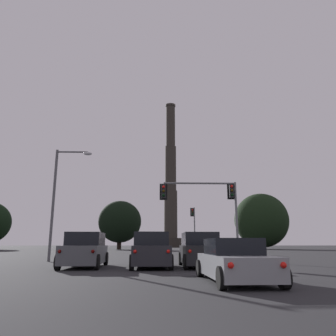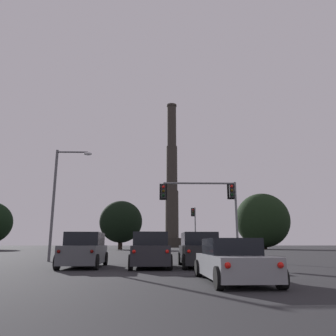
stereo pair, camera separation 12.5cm
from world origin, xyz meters
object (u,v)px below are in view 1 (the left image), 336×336
at_px(suv_left_lane_front, 85,250).
at_px(traffic_light_overhead_right, 210,200).
at_px(suv_right_lane_front, 200,250).
at_px(street_lamp, 60,191).
at_px(smokestack, 171,188).
at_px(suv_center_lane_front, 151,250).
at_px(traffic_light_far_right, 194,223).
at_px(sedan_right_lane_second, 234,261).

relative_size(suv_left_lane_front, traffic_light_overhead_right, 0.84).
distance_m(suv_right_lane_front, street_lamp, 12.30).
bearing_deg(suv_right_lane_front, street_lamp, 147.72).
bearing_deg(street_lamp, smokestack, 82.72).
height_order(suv_center_lane_front, traffic_light_far_right, traffic_light_far_right).
distance_m(suv_center_lane_front, traffic_light_overhead_right, 8.25).
bearing_deg(traffic_light_overhead_right, smokestack, 89.25).
distance_m(suv_left_lane_front, suv_right_lane_front, 6.31).
height_order(traffic_light_far_right, smokestack, smokestack).
xyz_separation_m(sedan_right_lane_second, traffic_light_overhead_right, (1.38, 12.95, 3.82)).
height_order(sedan_right_lane_second, suv_center_lane_front, suv_center_lane_front).
xyz_separation_m(suv_center_lane_front, street_lamp, (-7.05, 6.46, 4.22)).
bearing_deg(street_lamp, suv_right_lane_front, -32.49).
bearing_deg(street_lamp, sedan_right_lane_second, -53.22).
bearing_deg(suv_left_lane_front, suv_right_lane_front, -2.97).
bearing_deg(smokestack, suv_right_lane_front, -91.58).
relative_size(sedan_right_lane_second, suv_right_lane_front, 0.97).
xyz_separation_m(sedan_right_lane_second, street_lamp, (-9.99, 13.36, 4.45)).
bearing_deg(traffic_light_overhead_right, suv_right_lane_front, -105.58).
distance_m(traffic_light_overhead_right, traffic_light_far_right, 24.09).
height_order(sedan_right_lane_second, suv_right_lane_front, suv_right_lane_front).
distance_m(suv_right_lane_front, traffic_light_overhead_right, 7.00).
xyz_separation_m(suv_left_lane_front, street_lamp, (-3.44, 6.11, 4.22)).
bearing_deg(sedan_right_lane_second, traffic_light_far_right, 83.96).
xyz_separation_m(suv_left_lane_front, suv_right_lane_front, (6.31, -0.09, 0.00)).
height_order(suv_left_lane_front, sedan_right_lane_second, suv_left_lane_front).
xyz_separation_m(suv_left_lane_front, suv_center_lane_front, (3.61, -0.35, 0.00)).
bearing_deg(suv_right_lane_front, sedan_right_lane_second, -87.88).
distance_m(sedan_right_lane_second, suv_center_lane_front, 7.50).
relative_size(suv_left_lane_front, traffic_light_far_right, 0.76).
height_order(suv_right_lane_front, street_lamp, street_lamp).
relative_size(suv_center_lane_front, traffic_light_far_right, 0.76).
relative_size(sedan_right_lane_second, suv_center_lane_front, 0.96).
bearing_deg(sedan_right_lane_second, suv_left_lane_front, 130.37).
bearing_deg(suv_center_lane_front, traffic_light_overhead_right, 52.58).
bearing_deg(suv_center_lane_front, suv_right_lane_front, 3.48).
distance_m(sedan_right_lane_second, suv_right_lane_front, 7.16).
bearing_deg(suv_left_lane_front, street_lamp, 117.27).
xyz_separation_m(sedan_right_lane_second, suv_center_lane_front, (-2.94, 6.90, 0.23)).
bearing_deg(street_lamp, traffic_light_far_right, 61.58).
height_order(suv_right_lane_front, traffic_light_far_right, traffic_light_far_right).
bearing_deg(smokestack, traffic_light_overhead_right, -90.75).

